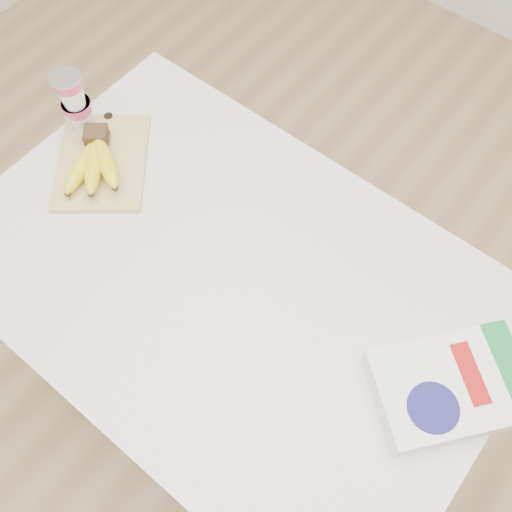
{
  "coord_description": "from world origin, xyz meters",
  "views": [
    {
      "loc": [
        0.35,
        -0.35,
        1.82
      ],
      "look_at": [
        0.03,
        0.05,
        0.85
      ],
      "focal_mm": 40.0,
      "sensor_mm": 36.0,
      "label": 1
    }
  ],
  "objects_px": {
    "cutting_board": "(102,162)",
    "yogurt_stack": "(75,101)",
    "table": "(235,346)",
    "cereal_box": "(450,387)",
    "bananas": "(94,161)"
  },
  "relations": [
    {
      "from": "table",
      "to": "cutting_board",
      "type": "height_order",
      "value": "cutting_board"
    },
    {
      "from": "cutting_board",
      "to": "cereal_box",
      "type": "bearing_deg",
      "value": -37.12
    },
    {
      "from": "bananas",
      "to": "cereal_box",
      "type": "distance_m",
      "value": 0.83
    },
    {
      "from": "cutting_board",
      "to": "bananas",
      "type": "relative_size",
      "value": 1.39
    },
    {
      "from": "table",
      "to": "bananas",
      "type": "height_order",
      "value": "bananas"
    },
    {
      "from": "table",
      "to": "cutting_board",
      "type": "distance_m",
      "value": 0.57
    },
    {
      "from": "bananas",
      "to": "yogurt_stack",
      "type": "height_order",
      "value": "yogurt_stack"
    },
    {
      "from": "table",
      "to": "yogurt_stack",
      "type": "bearing_deg",
      "value": 170.56
    },
    {
      "from": "cereal_box",
      "to": "bananas",
      "type": "bearing_deg",
      "value": -137.7
    },
    {
      "from": "cutting_board",
      "to": "cereal_box",
      "type": "relative_size",
      "value": 0.83
    },
    {
      "from": "table",
      "to": "yogurt_stack",
      "type": "xyz_separation_m",
      "value": [
        -0.49,
        0.08,
        0.5
      ]
    },
    {
      "from": "yogurt_stack",
      "to": "cereal_box",
      "type": "height_order",
      "value": "yogurt_stack"
    },
    {
      "from": "bananas",
      "to": "yogurt_stack",
      "type": "bearing_deg",
      "value": 148.84
    },
    {
      "from": "table",
      "to": "cereal_box",
      "type": "bearing_deg",
      "value": 8.76
    },
    {
      "from": "cutting_board",
      "to": "yogurt_stack",
      "type": "bearing_deg",
      "value": 117.82
    }
  ]
}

